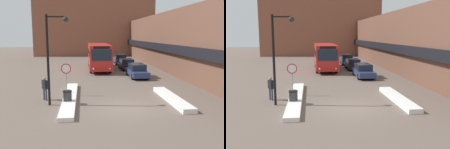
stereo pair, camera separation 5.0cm
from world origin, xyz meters
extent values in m
plane|color=#66564C|center=(0.00, 0.00, 0.00)|extent=(160.00, 160.00, 0.00)
cube|color=brown|center=(10.00, 24.00, 3.71)|extent=(5.00, 60.00, 7.42)
cube|color=black|center=(7.25, 24.00, 3.05)|extent=(0.50, 60.00, 0.90)
cube|color=brown|center=(0.00, 42.64, 7.18)|extent=(26.00, 8.00, 14.36)
cube|color=silver|center=(-3.60, 2.51, 0.13)|extent=(0.90, 9.51, 0.25)
cube|color=silver|center=(3.60, 1.47, 0.16)|extent=(0.90, 6.33, 0.31)
cube|color=red|center=(-0.55, 18.01, 1.90)|extent=(2.60, 10.30, 2.92)
cube|color=red|center=(-0.55, 18.01, 0.69)|extent=(2.62, 10.32, 0.51)
cube|color=#192333|center=(-0.55, 18.01, 2.31)|extent=(2.62, 9.48, 0.80)
cube|color=#192333|center=(-0.55, 12.85, 2.34)|extent=(2.29, 0.03, 1.31)
cube|color=black|center=(-0.55, 12.85, 3.18)|extent=(1.82, 0.03, 0.28)
sphere|color=#F2EAC6|center=(-1.49, 12.84, 0.79)|extent=(0.20, 0.20, 0.20)
sphere|color=#F2EAC6|center=(0.39, 12.84, 0.79)|extent=(0.20, 0.20, 0.20)
cylinder|color=black|center=(-1.73, 14.82, 0.52)|extent=(0.28, 1.03, 1.03)
cylinder|color=black|center=(0.63, 14.82, 0.52)|extent=(0.28, 1.03, 1.03)
cylinder|color=black|center=(-1.73, 21.20, 0.52)|extent=(0.28, 1.03, 1.03)
cylinder|color=black|center=(0.63, 21.20, 0.52)|extent=(0.28, 1.03, 1.03)
cube|color=navy|center=(3.20, 11.25, 0.54)|extent=(1.75, 4.66, 0.55)
cube|color=#192333|center=(3.20, 11.36, 1.14)|extent=(1.54, 2.56, 0.66)
cylinder|color=black|center=(4.00, 9.80, 0.33)|extent=(0.20, 0.65, 0.65)
cylinder|color=black|center=(2.40, 9.80, 0.33)|extent=(0.20, 0.65, 0.65)
cylinder|color=black|center=(4.00, 12.69, 0.33)|extent=(0.20, 0.65, 0.65)
cylinder|color=black|center=(2.40, 12.69, 0.33)|extent=(0.20, 0.65, 0.65)
cube|color=black|center=(3.20, 17.78, 0.50)|extent=(1.82, 4.44, 0.52)
cube|color=#192333|center=(3.20, 17.89, 1.07)|extent=(1.61, 2.44, 0.62)
cylinder|color=black|center=(4.03, 16.40, 0.30)|extent=(0.20, 0.60, 0.60)
cylinder|color=black|center=(2.37, 16.40, 0.30)|extent=(0.20, 0.60, 0.60)
cylinder|color=black|center=(4.03, 19.16, 0.30)|extent=(0.20, 0.60, 0.60)
cylinder|color=black|center=(2.37, 19.16, 0.30)|extent=(0.20, 0.60, 0.60)
cube|color=navy|center=(3.20, 23.64, 0.55)|extent=(1.82, 4.20, 0.60)
cube|color=#192333|center=(3.20, 23.74, 1.20)|extent=(1.60, 2.31, 0.69)
cylinder|color=black|center=(4.03, 22.33, 0.32)|extent=(0.20, 0.63, 0.63)
cylinder|color=black|center=(2.37, 22.33, 0.32)|extent=(0.20, 0.63, 0.63)
cylinder|color=black|center=(4.03, 24.94, 0.32)|extent=(0.20, 0.63, 0.63)
cylinder|color=black|center=(2.37, 24.94, 0.32)|extent=(0.20, 0.63, 0.63)
cylinder|color=gray|center=(-3.91, 3.75, 1.24)|extent=(0.07, 0.07, 2.47)
cylinder|color=red|center=(-3.91, 3.73, 2.09)|extent=(0.76, 0.03, 0.76)
cylinder|color=white|center=(-3.91, 3.72, 2.09)|extent=(0.62, 0.01, 0.62)
cylinder|color=black|center=(-4.87, 1.26, 2.95)|extent=(0.16, 0.16, 5.90)
cylinder|color=black|center=(-4.27, 1.26, 5.75)|extent=(1.20, 0.10, 0.10)
sphere|color=black|center=(-3.67, 1.26, 5.60)|extent=(0.36, 0.36, 0.36)
cylinder|color=#333851|center=(-5.44, 2.72, 0.41)|extent=(0.12, 0.12, 0.83)
cylinder|color=#333851|center=(-5.26, 2.49, 0.41)|extent=(0.12, 0.12, 0.83)
cube|color=black|center=(-5.35, 2.60, 1.14)|extent=(0.44, 0.48, 0.62)
sphere|color=#9E7556|center=(-5.35, 2.60, 1.56)|extent=(0.23, 0.23, 0.23)
cylinder|color=black|center=(-5.49, 2.78, 1.10)|extent=(0.10, 0.10, 0.59)
cylinder|color=black|center=(-5.21, 2.43, 1.10)|extent=(0.10, 0.10, 0.59)
cylinder|color=#38383D|center=(-3.70, 1.31, 0.42)|extent=(0.56, 0.56, 0.85)
cylinder|color=black|center=(-3.70, 1.31, 0.90)|extent=(0.59, 0.59, 0.10)
camera|label=1|loc=(-2.58, -15.13, 4.64)|focal=40.00mm
camera|label=2|loc=(-2.53, -15.13, 4.64)|focal=40.00mm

